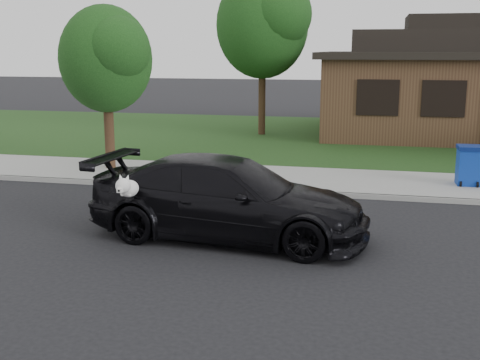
# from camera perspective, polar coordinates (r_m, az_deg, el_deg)

# --- Properties ---
(ground) EXTENTS (120.00, 120.00, 0.00)m
(ground) POSITION_cam_1_polar(r_m,az_deg,el_deg) (11.27, 12.46, -6.03)
(ground) COLOR black
(ground) RESTS_ON ground
(sidewalk) EXTENTS (60.00, 3.00, 0.12)m
(sidewalk) POSITION_cam_1_polar(r_m,az_deg,el_deg) (16.09, 12.62, -0.30)
(sidewalk) COLOR gray
(sidewalk) RESTS_ON ground
(curb) EXTENTS (60.00, 0.12, 0.12)m
(curb) POSITION_cam_1_polar(r_m,az_deg,el_deg) (14.63, 12.58, -1.55)
(curb) COLOR gray
(curb) RESTS_ON ground
(lawn) EXTENTS (60.00, 13.00, 0.13)m
(lawn) POSITION_cam_1_polar(r_m,az_deg,el_deg) (23.97, 12.72, 3.79)
(lawn) COLOR #193814
(lawn) RESTS_ON ground
(sedan) EXTENTS (5.42, 2.72, 1.52)m
(sedan) POSITION_cam_1_polar(r_m,az_deg,el_deg) (11.24, -1.14, -1.74)
(sedan) COLOR black
(sedan) RESTS_ON ground
(recycling_bin) EXTENTS (0.62, 0.65, 1.00)m
(recycling_bin) POSITION_cam_1_polar(r_m,az_deg,el_deg) (16.23, 20.88, 1.33)
(recycling_bin) COLOR #0E329A
(recycling_bin) RESTS_ON sidewalk
(tree_0) EXTENTS (3.78, 3.60, 6.34)m
(tree_0) POSITION_cam_1_polar(r_m,az_deg,el_deg) (24.00, 2.49, 14.66)
(tree_0) COLOR #332114
(tree_0) RESTS_ON ground
(tree_2) EXTENTS (2.73, 2.60, 4.59)m
(tree_2) POSITION_cam_1_polar(r_m,az_deg,el_deg) (17.44, -12.37, 11.30)
(tree_2) COLOR #332114
(tree_2) RESTS_ON ground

